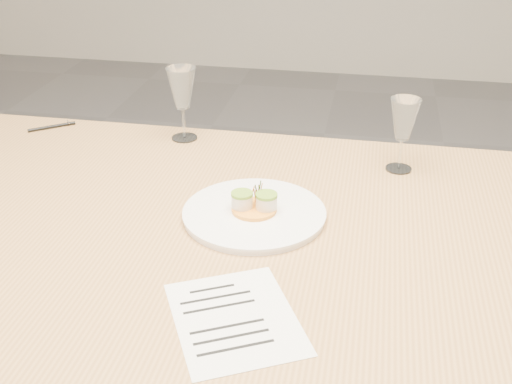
% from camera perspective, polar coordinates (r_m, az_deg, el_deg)
% --- Properties ---
extents(dining_table, '(2.40, 1.00, 0.75)m').
position_cam_1_polar(dining_table, '(1.36, -1.70, -5.51)').
color(dining_table, tan).
rests_on(dining_table, ground).
extents(dinner_plate, '(0.30, 0.30, 0.08)m').
position_cam_1_polar(dinner_plate, '(1.35, -0.14, -1.82)').
color(dinner_plate, white).
rests_on(dinner_plate, dining_table).
extents(recipe_sheet, '(0.29, 0.31, 0.00)m').
position_cam_1_polar(recipe_sheet, '(1.08, -1.91, -11.15)').
color(recipe_sheet, white).
rests_on(recipe_sheet, dining_table).
extents(ballpoint_pen, '(0.11, 0.09, 0.01)m').
position_cam_1_polar(ballpoint_pen, '(1.89, -17.68, 5.56)').
color(ballpoint_pen, black).
rests_on(ballpoint_pen, dining_table).
extents(wine_glass_0, '(0.08, 0.08, 0.20)m').
position_cam_1_polar(wine_glass_0, '(1.70, -6.61, 9.01)').
color(wine_glass_0, white).
rests_on(wine_glass_0, dining_table).
extents(wine_glass_1, '(0.07, 0.07, 0.18)m').
position_cam_1_polar(wine_glass_1, '(1.55, 13.02, 6.17)').
color(wine_glass_1, white).
rests_on(wine_glass_1, dining_table).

